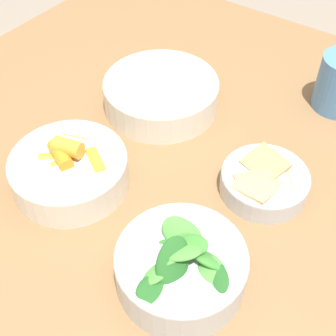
{
  "coord_description": "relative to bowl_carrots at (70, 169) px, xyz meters",
  "views": [
    {
      "loc": [
        -0.33,
        -0.24,
        1.25
      ],
      "look_at": [
        0.04,
        0.02,
        0.78
      ],
      "focal_mm": 50.0,
      "sensor_mm": 36.0,
      "label": 1
    }
  ],
  "objects": [
    {
      "name": "bowl_cookies",
      "position": [
        0.14,
        -0.23,
        -0.01
      ],
      "size": [
        0.12,
        0.12,
        0.04
      ],
      "color": "silver",
      "rests_on": "dining_table"
    },
    {
      "name": "bowl_carrots",
      "position": [
        0.0,
        0.0,
        0.0
      ],
      "size": [
        0.16,
        0.16,
        0.07
      ],
      "color": "silver",
      "rests_on": "dining_table"
    },
    {
      "name": "bowl_beans_hotdog",
      "position": [
        0.21,
        -0.0,
        -0.0
      ],
      "size": [
        0.19,
        0.19,
        0.05
      ],
      "color": "silver",
      "rests_on": "dining_table"
    },
    {
      "name": "dining_table",
      "position": [
        0.04,
        -0.13,
        -0.13
      ],
      "size": [
        1.13,
        1.05,
        0.75
      ],
      "color": "olive",
      "rests_on": "ground_plane"
    },
    {
      "name": "bowl_greens",
      "position": [
        -0.04,
        -0.22,
        0.0
      ],
      "size": [
        0.16,
        0.15,
        0.09
      ],
      "color": "silver",
      "rests_on": "dining_table"
    }
  ]
}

